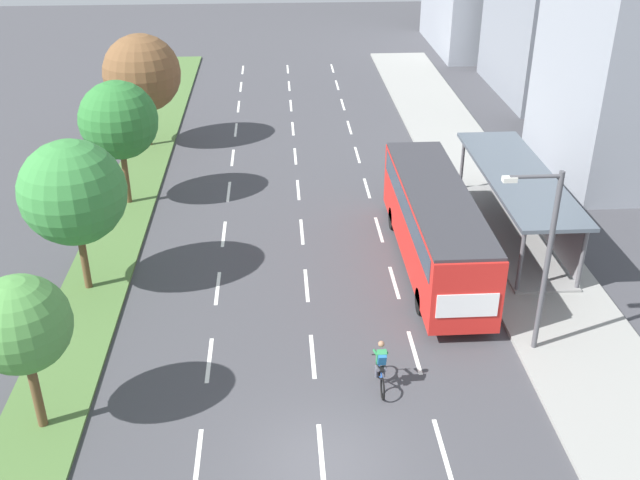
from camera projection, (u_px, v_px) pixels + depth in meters
name	position (u px, v px, depth m)	size (l,w,h in m)	color
ground_plane	(322.00, 464.00, 20.82)	(140.00, 140.00, 0.00)	#424247
median_strip	(136.00, 184.00, 37.98)	(2.60, 52.00, 0.12)	#4C7038
sidewalk_right	(473.00, 175.00, 38.93)	(4.50, 52.00, 0.15)	gray
lane_divider_left	(229.00, 192.00, 37.28)	(0.14, 48.76, 0.01)	white
lane_divider_center	(298.00, 190.00, 37.47)	(0.14, 48.76, 0.01)	white
lane_divider_right	(367.00, 188.00, 37.66)	(0.14, 48.76, 0.01)	white
bus_shelter	(522.00, 198.00, 32.14)	(2.90, 10.52, 2.86)	gray
bus	(435.00, 221.00, 29.74)	(2.54, 11.29, 3.37)	red
cyclist	(381.00, 367.00, 23.41)	(0.46, 1.82, 1.71)	black
median_tree_nearest	(21.00, 325.00, 20.40)	(2.81, 2.81, 4.99)	brown
median_tree_second	(73.00, 193.00, 27.10)	(3.93, 3.93, 6.01)	brown
median_tree_third	(119.00, 120.00, 34.00)	(3.63, 3.63, 5.94)	brown
median_tree_fourth	(142.00, 73.00, 40.91)	(4.28, 4.28, 6.32)	brown
streetlight	(544.00, 251.00, 23.69)	(1.91, 0.24, 6.50)	#4C4C51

